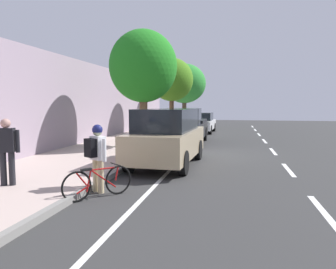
% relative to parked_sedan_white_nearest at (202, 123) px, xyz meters
% --- Properties ---
extents(ground, '(61.59, 61.59, 0.00)m').
position_rel_parked_sedan_white_nearest_xyz_m(ground, '(-1.21, 10.58, -0.75)').
color(ground, '#303030').
extents(sidewalk, '(4.12, 38.49, 0.15)m').
position_rel_parked_sedan_white_nearest_xyz_m(sidewalk, '(3.24, 10.58, -0.68)').
color(sidewalk, '#B49F96').
rests_on(sidewalk, ground).
extents(curb_edge, '(0.16, 38.49, 0.15)m').
position_rel_parked_sedan_white_nearest_xyz_m(curb_edge, '(1.09, 10.58, -0.68)').
color(curb_edge, gray).
rests_on(curb_edge, ground).
extents(lane_stripe_centre, '(0.14, 35.80, 0.01)m').
position_rel_parked_sedan_white_nearest_xyz_m(lane_stripe_centre, '(-4.18, 9.24, -0.75)').
color(lane_stripe_centre, white).
rests_on(lane_stripe_centre, ground).
extents(lane_stripe_bike_edge, '(0.12, 38.49, 0.01)m').
position_rel_parked_sedan_white_nearest_xyz_m(lane_stripe_bike_edge, '(-0.38, 10.58, -0.75)').
color(lane_stripe_bike_edge, white).
rests_on(lane_stripe_bike_edge, ground).
extents(building_facade, '(0.50, 38.49, 4.38)m').
position_rel_parked_sedan_white_nearest_xyz_m(building_facade, '(5.55, 10.58, 1.44)').
color(building_facade, gray).
rests_on(building_facade, ground).
extents(parked_sedan_white_nearest, '(1.96, 4.46, 1.52)m').
position_rel_parked_sedan_white_nearest_xyz_m(parked_sedan_white_nearest, '(0.00, 0.00, 0.00)').
color(parked_sedan_white_nearest, white).
rests_on(parked_sedan_white_nearest, ground).
extents(parked_pickup_black_second, '(2.03, 5.30, 1.95)m').
position_rel_parked_sedan_white_nearest_xyz_m(parked_pickup_black_second, '(0.17, 7.19, 0.15)').
color(parked_pickup_black_second, black).
rests_on(parked_pickup_black_second, ground).
extents(parked_suv_tan_mid, '(2.13, 4.78, 1.99)m').
position_rel_parked_sedan_white_nearest_xyz_m(parked_suv_tan_mid, '(-0.12, 13.43, 0.27)').
color(parked_suv_tan_mid, tan).
rests_on(parked_suv_tan_mid, ground).
extents(bicycle_at_curb, '(1.15, 1.35, 0.75)m').
position_rel_parked_sedan_white_nearest_xyz_m(bicycle_at_curb, '(0.63, 17.67, -0.38)').
color(bicycle_at_curb, black).
rests_on(bicycle_at_curb, ground).
extents(cyclist_with_backpack, '(0.55, 0.52, 1.66)m').
position_rel_parked_sedan_white_nearest_xyz_m(cyclist_with_backpack, '(0.84, 17.24, 0.26)').
color(cyclist_with_backpack, '#C6B284').
rests_on(cyclist_with_backpack, ground).
extents(street_tree_near_cyclist, '(3.72, 3.72, 5.51)m').
position_rel_parked_sedan_white_nearest_xyz_m(street_tree_near_cyclist, '(1.87, -3.51, 3.18)').
color(street_tree_near_cyclist, '#493A2B').
rests_on(street_tree_near_cyclist, sidewalk).
extents(street_tree_mid_block, '(2.98, 2.98, 5.19)m').
position_rel_parked_sedan_white_nearest_xyz_m(street_tree_mid_block, '(1.87, 2.35, 3.07)').
color(street_tree_mid_block, brown).
rests_on(street_tree_mid_block, sidewalk).
extents(street_tree_far_end, '(3.23, 3.23, 5.52)m').
position_rel_parked_sedan_white_nearest_xyz_m(street_tree_far_end, '(1.87, 9.49, 3.17)').
color(street_tree_far_end, brown).
rests_on(street_tree_far_end, sidewalk).
extents(pedestrian_on_phone, '(0.59, 0.34, 1.65)m').
position_rel_parked_sedan_white_nearest_xyz_m(pedestrian_on_phone, '(3.05, 17.56, 0.33)').
color(pedestrian_on_phone, black).
rests_on(pedestrian_on_phone, sidewalk).
extents(fire_hydrant, '(0.22, 0.22, 0.84)m').
position_rel_parked_sedan_white_nearest_xyz_m(fire_hydrant, '(1.52, 13.60, -0.18)').
color(fire_hydrant, red).
rests_on(fire_hydrant, sidewalk).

